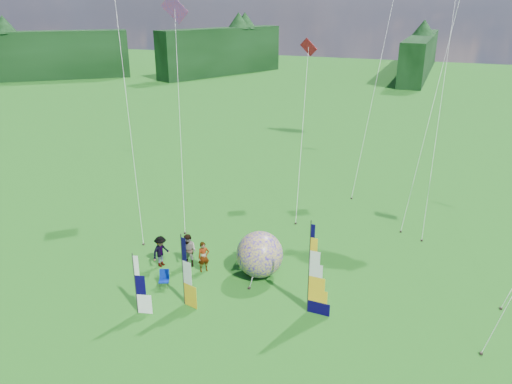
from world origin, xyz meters
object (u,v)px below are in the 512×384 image
(feather_banner_main, at_px, (309,269))
(bol_inflatable, at_px, (260,254))
(side_banner_far, at_px, (135,285))
(spectator_b, at_px, (189,251))
(side_banner_left, at_px, (183,271))
(spectator_c, at_px, (161,251))
(spectator_d, at_px, (246,250))
(spectator_a, at_px, (204,257))
(camp_chair, at_px, (164,279))
(kite_whale, at_px, (450,38))

(feather_banner_main, xyz_separation_m, bol_inflatable, (-3.27, 2.28, -1.03))
(side_banner_far, relative_size, spectator_b, 1.62)
(side_banner_left, relative_size, spectator_c, 2.02)
(spectator_d, bearing_deg, spectator_a, 87.28)
(spectator_a, bearing_deg, camp_chair, -160.30)
(spectator_c, xyz_separation_m, kite_whale, (13.00, 14.46, 10.49))
(side_banner_left, height_order, spectator_d, side_banner_left)
(feather_banner_main, distance_m, kite_whale, 18.67)
(spectator_a, distance_m, spectator_d, 2.47)
(camp_chair, bearing_deg, feather_banner_main, -18.08)
(spectator_a, distance_m, spectator_c, 2.44)
(spectator_c, height_order, kite_whale, kite_whale)
(side_banner_left, height_order, side_banner_far, side_banner_left)
(feather_banner_main, height_order, spectator_d, feather_banner_main)
(feather_banner_main, relative_size, bol_inflatable, 1.84)
(spectator_b, bearing_deg, camp_chair, -84.90)
(camp_chair, bearing_deg, spectator_a, 40.00)
(feather_banner_main, xyz_separation_m, side_banner_left, (-5.64, -1.55, -0.47))
(feather_banner_main, height_order, camp_chair, feather_banner_main)
(spectator_a, height_order, kite_whale, kite_whale)
(side_banner_far, distance_m, camp_chair, 2.58)
(feather_banner_main, distance_m, spectator_d, 5.79)
(side_banner_left, bearing_deg, spectator_b, 129.28)
(side_banner_left, bearing_deg, spectator_c, 151.06)
(side_banner_left, height_order, bol_inflatable, side_banner_left)
(spectator_b, bearing_deg, bol_inflatable, 15.03)
(spectator_a, bearing_deg, spectator_b, 125.35)
(side_banner_far, xyz_separation_m, bol_inflatable, (4.06, 5.26, -0.28))
(bol_inflatable, relative_size, spectator_d, 1.64)
(spectator_b, bearing_deg, spectator_d, 37.71)
(spectator_d, bearing_deg, kite_whale, -84.15)
(bol_inflatable, xyz_separation_m, spectator_d, (-1.21, 1.07, -0.48))
(side_banner_left, relative_size, spectator_a, 2.10)
(side_banner_left, bearing_deg, side_banner_far, -125.38)
(bol_inflatable, bearing_deg, camp_chair, -144.41)
(spectator_c, xyz_separation_m, spectator_d, (4.14, 2.12, -0.14))
(kite_whale, bearing_deg, feather_banner_main, -109.74)
(spectator_a, bearing_deg, spectator_d, 2.49)
(spectator_b, bearing_deg, spectator_a, -3.48)
(spectator_a, height_order, spectator_d, spectator_a)
(spectator_d, height_order, camp_chair, spectator_d)
(bol_inflatable, bearing_deg, spectator_d, 138.45)
(side_banner_far, distance_m, kite_whale, 24.15)
(spectator_a, bearing_deg, spectator_c, 145.02)
(feather_banner_main, bearing_deg, bol_inflatable, 147.16)
(spectator_a, bearing_deg, bol_inflatable, -29.90)
(feather_banner_main, xyz_separation_m, camp_chair, (-7.32, -0.63, -1.80))
(spectator_d, bearing_deg, side_banner_far, 107.31)
(side_banner_left, distance_m, camp_chair, 2.33)
(bol_inflatable, height_order, camp_chair, bol_inflatable)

